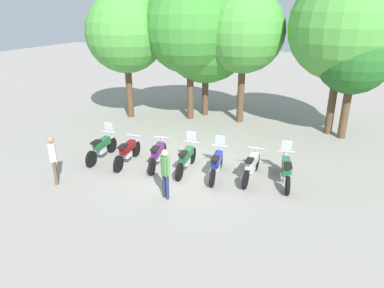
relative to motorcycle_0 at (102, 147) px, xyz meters
name	(u,v)px	position (x,y,z in m)	size (l,w,h in m)	color
ground_plane	(187,170)	(3.60, 0.36, -0.52)	(80.00, 80.00, 0.00)	gray
motorcycle_0	(102,147)	(0.00, 0.00, 0.00)	(0.62, 2.19, 1.37)	black
motorcycle_1	(128,151)	(1.20, 0.04, -0.01)	(0.62, 2.18, 0.99)	black
motorcycle_2	(158,154)	(2.39, 0.32, -0.01)	(0.74, 2.15, 0.99)	black
motorcycle_3	(186,158)	(3.59, 0.36, 0.00)	(0.62, 2.19, 1.37)	black
motorcycle_4	(217,163)	(4.78, 0.39, 0.00)	(0.64, 2.18, 1.37)	black
motorcycle_5	(252,166)	(5.99, 0.71, -0.01)	(0.62, 2.19, 0.99)	black
motorcycle_6	(286,169)	(7.17, 0.86, 0.00)	(0.77, 2.15, 1.37)	black
person_0	(53,156)	(-0.12, -2.44, 0.53)	(0.33, 0.36, 1.77)	brown
person_1	(165,170)	(3.84, -1.76, 0.47)	(0.39, 0.30, 1.69)	#232D4C
tree_0	(126,33)	(-2.23, 5.47, 4.01)	(4.15, 4.15, 6.62)	brown
tree_1	(190,27)	(0.97, 6.53, 4.32)	(4.76, 4.76, 7.22)	brown
tree_2	(206,36)	(1.44, 7.55, 3.83)	(4.98, 4.98, 6.84)	brown
tree_3	(244,32)	(3.65, 7.08, 4.12)	(4.08, 4.08, 6.69)	brown
tree_4	(343,27)	(8.16, 7.02, 4.46)	(4.81, 4.81, 7.39)	brown
tree_5	(354,57)	(8.79, 6.59, 3.23)	(3.29, 3.29, 5.42)	brown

